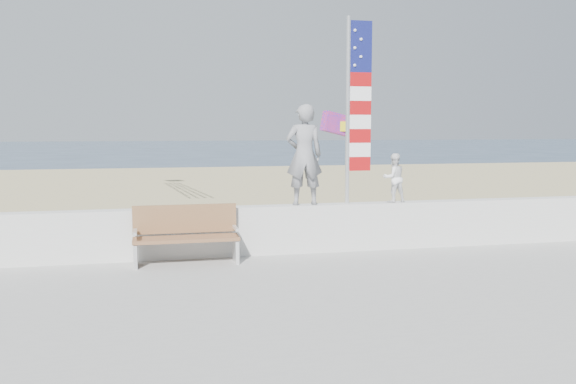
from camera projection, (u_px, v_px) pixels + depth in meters
name	position (u px, v px, depth m)	size (l,w,h in m)	color
ground	(301.00, 290.00, 9.49)	(220.00, 220.00, 0.00)	#2A3D54
sand	(228.00, 211.00, 18.21)	(90.00, 40.00, 0.08)	tan
seawall	(275.00, 229.00, 11.36)	(30.00, 0.35, 0.90)	silver
adult	(304.00, 155.00, 11.34)	(0.68, 0.45, 1.87)	gray
child	(394.00, 178.00, 11.78)	(0.46, 0.36, 0.95)	white
bench	(186.00, 234.00, 10.54)	(1.80, 0.57, 1.00)	brown
flag	(354.00, 102.00, 11.45)	(0.50, 0.08, 3.50)	white
parafoil_kite	(340.00, 125.00, 13.45)	(0.88, 0.46, 0.59)	#FF361C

